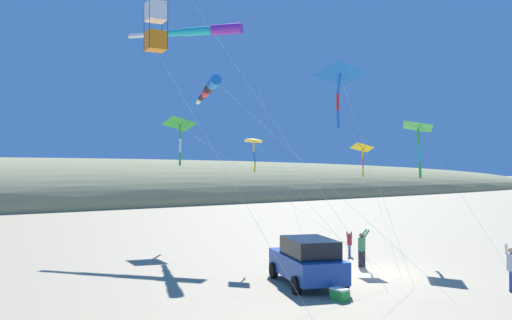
{
  "coord_description": "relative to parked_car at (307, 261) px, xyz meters",
  "views": [
    {
      "loc": [
        16.33,
        -17.74,
        4.56
      ],
      "look_at": [
        -5.01,
        -2.64,
        4.99
      ],
      "focal_mm": 37.4,
      "sensor_mm": 36.0,
      "label": 1
    }
  ],
  "objects": [
    {
      "name": "parked_car",
      "position": [
        0.0,
        0.0,
        0.0
      ],
      "size": [
        4.68,
        3.25,
        1.85
      ],
      "color": "#1E479E",
      "rests_on": "ground_plane"
    },
    {
      "name": "kite_delta_blue_topmost",
      "position": [
        -5.35,
        1.2,
        4.94
      ],
      "size": [
        8.7,
        0.97,
        6.11
      ],
      "color": "yellow",
      "rests_on": "ground_plane"
    },
    {
      "name": "kite_delta_checkered_midright",
      "position": [
        -13.14,
        1.17,
        6.3
      ],
      "size": [
        13.66,
        4.74,
        7.78
      ],
      "color": "green",
      "rests_on": "ground_plane"
    },
    {
      "name": "kite_box_small_distant",
      "position": [
        -4.53,
        -4.39,
        9.55
      ],
      "size": [
        9.49,
        1.35,
        11.51
      ],
      "color": "white",
      "rests_on": "ground_plane"
    },
    {
      "name": "dune_ridge_grassy",
      "position": [
        -55.4,
        3.99,
        -0.95
      ],
      "size": [
        28.0,
        240.0,
        11.97
      ],
      "primitive_type": "ellipsoid",
      "color": "#938E60",
      "rests_on": "ground_plane"
    },
    {
      "name": "kite_delta_long_streamer_right",
      "position": [
        -2.7,
        5.99,
        4.64
      ],
      "size": [
        4.69,
        2.5,
        5.89
      ],
      "color": "yellow",
      "rests_on": "ground_plane"
    },
    {
      "name": "kite_delta_purple_drifting",
      "position": [
        -1.39,
        8.7,
        5.73
      ],
      "size": [
        9.32,
        5.67,
        7.12
      ],
      "color": "green",
      "rests_on": "ground_plane"
    },
    {
      "name": "kite_windsock_orange_high_right",
      "position": [
        -9.11,
        0.84,
        7.95
      ],
      "size": [
        17.92,
        2.47,
        9.34
      ],
      "color": "blue",
      "rests_on": "ground_plane"
    },
    {
      "name": "person_child_grey_jacket",
      "position": [
        -1.43,
        4.57,
        0.0
      ],
      "size": [
        0.54,
        0.61,
        1.75
      ],
      "color": "#232328",
      "rests_on": "ground_plane"
    },
    {
      "name": "cooler_box",
      "position": [
        2.51,
        -0.7,
        -0.74
      ],
      "size": [
        0.62,
        0.42,
        0.42
      ],
      "color": "green",
      "rests_on": "ground_plane"
    },
    {
      "name": "ground_plane",
      "position": [
        -0.4,
        3.99,
        -0.95
      ],
      "size": [
        600.0,
        600.0,
        0.0
      ],
      "primitive_type": "plane",
      "color": "tan"
    },
    {
      "name": "person_child_green_jacket",
      "position": [
        -4.05,
        6.4,
        -0.24
      ],
      "size": [
        0.45,
        0.47,
        1.3
      ],
      "color": "#335199",
      "rests_on": "ground_plane"
    },
    {
      "name": "person_adult_flyer",
      "position": [
        5.22,
        5.49,
        0.03
      ],
      "size": [
        0.56,
        0.63,
        1.8
      ],
      "color": "#335199",
      "rests_on": "ground_plane"
    },
    {
      "name": "kite_windsock_green_low_center",
      "position": [
        -13.71,
        2.86,
        12.39
      ],
      "size": [
        12.7,
        5.2,
        13.67
      ],
      "color": "purple",
      "rests_on": "ground_plane"
    },
    {
      "name": "kite_delta_white_trailing",
      "position": [
        0.89,
        0.93,
        7.28
      ],
      "size": [
        2.83,
        2.8,
        8.68
      ],
      "color": "blue",
      "rests_on": "ground_plane"
    }
  ]
}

